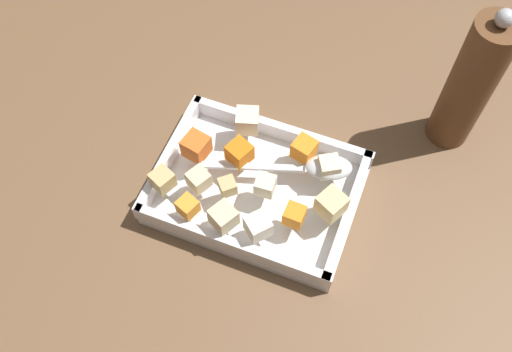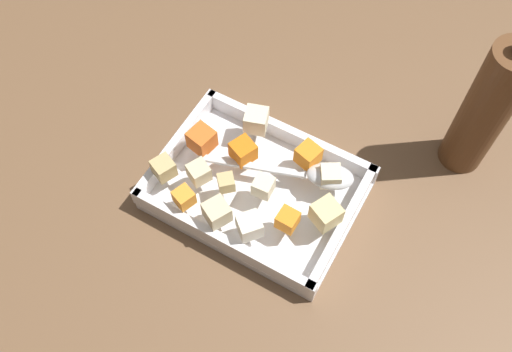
% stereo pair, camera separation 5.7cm
% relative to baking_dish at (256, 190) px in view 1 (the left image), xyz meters
% --- Properties ---
extents(ground_plane, '(4.00, 4.00, 0.00)m').
position_rel_baking_dish_xyz_m(ground_plane, '(0.00, -0.00, -0.01)').
color(ground_plane, brown).
extents(baking_dish, '(0.29, 0.21, 0.04)m').
position_rel_baking_dish_xyz_m(baking_dish, '(0.00, 0.00, 0.00)').
color(baking_dish, silver).
rests_on(baking_dish, ground_plane).
extents(carrot_chunk_far_left, '(0.03, 0.03, 0.03)m').
position_rel_baking_dish_xyz_m(carrot_chunk_far_left, '(0.07, -0.04, 0.04)').
color(carrot_chunk_far_left, orange).
rests_on(carrot_chunk_far_left, baking_dish).
extents(carrot_chunk_near_left, '(0.03, 0.03, 0.02)m').
position_rel_baking_dish_xyz_m(carrot_chunk_near_left, '(-0.07, -0.08, 0.04)').
color(carrot_chunk_near_left, orange).
rests_on(carrot_chunk_near_left, baking_dish).
extents(carrot_chunk_heap_top, '(0.04, 0.04, 0.03)m').
position_rel_baking_dish_xyz_m(carrot_chunk_heap_top, '(-0.03, 0.02, 0.05)').
color(carrot_chunk_heap_top, orange).
rests_on(carrot_chunk_heap_top, baking_dish).
extents(carrot_chunk_near_right, '(0.04, 0.04, 0.03)m').
position_rel_baking_dish_xyz_m(carrot_chunk_near_right, '(-0.10, 0.01, 0.05)').
color(carrot_chunk_near_right, orange).
rests_on(carrot_chunk_near_right, baking_dish).
extents(carrot_chunk_near_spoon, '(0.04, 0.04, 0.03)m').
position_rel_baking_dish_xyz_m(carrot_chunk_near_spoon, '(0.05, 0.06, 0.05)').
color(carrot_chunk_near_spoon, orange).
rests_on(carrot_chunk_near_spoon, baking_dish).
extents(potato_chunk_corner_nw, '(0.04, 0.04, 0.03)m').
position_rel_baking_dish_xyz_m(potato_chunk_corner_nw, '(0.09, 0.05, 0.04)').
color(potato_chunk_corner_nw, beige).
rests_on(potato_chunk_corner_nw, baking_dish).
extents(potato_chunk_corner_sw, '(0.04, 0.04, 0.03)m').
position_rel_baking_dish_xyz_m(potato_chunk_corner_sw, '(-0.04, 0.08, 0.05)').
color(potato_chunk_corner_sw, beige).
rests_on(potato_chunk_corner_sw, baking_dish).
extents(potato_chunk_center, '(0.04, 0.04, 0.03)m').
position_rel_baking_dish_xyz_m(potato_chunk_center, '(-0.02, -0.08, 0.05)').
color(potato_chunk_center, beige).
rests_on(potato_chunk_center, baking_dish).
extents(potato_chunk_corner_ne, '(0.03, 0.03, 0.03)m').
position_rel_baking_dish_xyz_m(potato_chunk_corner_ne, '(0.02, -0.01, 0.04)').
color(potato_chunk_corner_ne, beige).
rests_on(potato_chunk_corner_ne, baking_dish).
extents(potato_chunk_back_center, '(0.03, 0.03, 0.02)m').
position_rel_baking_dish_xyz_m(potato_chunk_back_center, '(-0.03, -0.03, 0.04)').
color(potato_chunk_back_center, tan).
rests_on(potato_chunk_back_center, baking_dish).
extents(potato_chunk_far_right, '(0.04, 0.04, 0.03)m').
position_rel_baking_dish_xyz_m(potato_chunk_far_right, '(-0.12, -0.05, 0.04)').
color(potato_chunk_far_right, tan).
rests_on(potato_chunk_far_right, baking_dish).
extents(potato_chunk_rim_edge, '(0.04, 0.04, 0.03)m').
position_rel_baking_dish_xyz_m(potato_chunk_rim_edge, '(-0.07, -0.04, 0.04)').
color(potato_chunk_rim_edge, beige).
rests_on(potato_chunk_rim_edge, baking_dish).
extents(potato_chunk_corner_se, '(0.05, 0.05, 0.03)m').
position_rel_baking_dish_xyz_m(potato_chunk_corner_se, '(0.11, -0.01, 0.05)').
color(potato_chunk_corner_se, '#E0CC89').
rests_on(potato_chunk_corner_se, baking_dish).
extents(parsnip_chunk_front_center, '(0.04, 0.04, 0.03)m').
position_rel_baking_dish_xyz_m(parsnip_chunk_front_center, '(0.03, -0.07, 0.05)').
color(parsnip_chunk_front_center, silver).
rests_on(parsnip_chunk_front_center, baking_dish).
extents(serving_spoon, '(0.22, 0.10, 0.02)m').
position_rel_baking_dish_xyz_m(serving_spoon, '(0.08, 0.05, 0.04)').
color(serving_spoon, silver).
rests_on(serving_spoon, baking_dish).
extents(pepper_mill, '(0.06, 0.06, 0.26)m').
position_rel_baking_dish_xyz_m(pepper_mill, '(0.24, 0.21, 0.10)').
color(pepper_mill, brown).
rests_on(pepper_mill, ground_plane).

